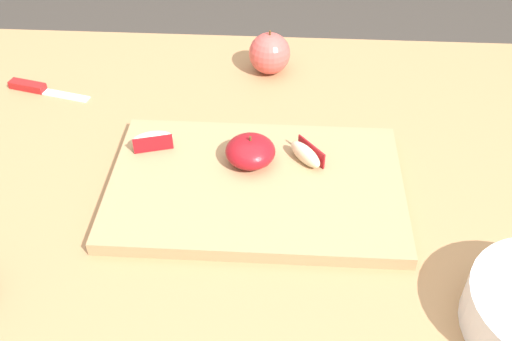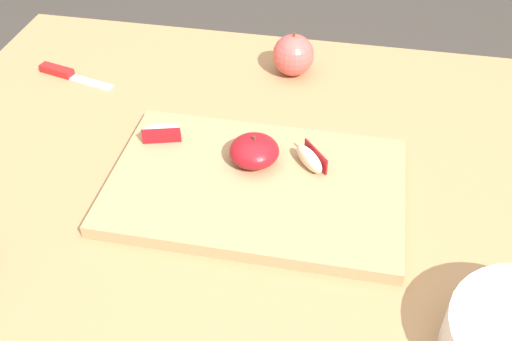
% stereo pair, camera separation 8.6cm
% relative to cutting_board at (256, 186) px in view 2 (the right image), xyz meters
% --- Properties ---
extents(dining_table, '(1.13, 0.92, 0.73)m').
position_rel_cutting_board_xyz_m(dining_table, '(-0.03, 0.02, -0.11)').
color(dining_table, '#9E754C').
rests_on(dining_table, ground_plane).
extents(cutting_board, '(0.44, 0.28, 0.02)m').
position_rel_cutting_board_xyz_m(cutting_board, '(0.00, 0.00, 0.00)').
color(cutting_board, '#A37F56').
rests_on(cutting_board, dining_table).
extents(apple_half_skin_up, '(0.08, 0.08, 0.05)m').
position_rel_cutting_board_xyz_m(apple_half_skin_up, '(-0.01, 0.04, 0.03)').
color(apple_half_skin_up, maroon).
rests_on(apple_half_skin_up, cutting_board).
extents(apple_wedge_middle, '(0.07, 0.04, 0.03)m').
position_rel_cutting_board_xyz_m(apple_wedge_middle, '(-0.17, 0.07, 0.02)').
color(apple_wedge_middle, beige).
rests_on(apple_wedge_middle, cutting_board).
extents(apple_wedge_near_knife, '(0.06, 0.06, 0.03)m').
position_rel_cutting_board_xyz_m(apple_wedge_near_knife, '(0.07, 0.05, 0.02)').
color(apple_wedge_near_knife, beige).
rests_on(apple_wedge_near_knife, cutting_board).
extents(paring_knife, '(0.16, 0.06, 0.01)m').
position_rel_cutting_board_xyz_m(paring_knife, '(-0.43, 0.25, -0.00)').
color(paring_knife, silver).
rests_on(paring_knife, dining_table).
extents(whole_apple_pink_lady, '(0.08, 0.08, 0.09)m').
position_rel_cutting_board_xyz_m(whole_apple_pink_lady, '(0.01, 0.34, 0.03)').
color(whole_apple_pink_lady, '#D14C47').
rests_on(whole_apple_pink_lady, dining_table).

